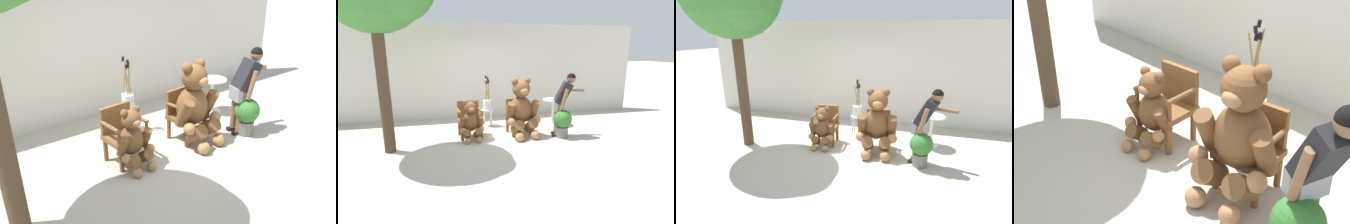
# 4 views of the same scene
# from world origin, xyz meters

# --- Properties ---
(ground_plane) EXTENTS (60.00, 60.00, 0.00)m
(ground_plane) POSITION_xyz_m (0.00, 0.00, 0.00)
(ground_plane) COLOR #B2A899
(back_wall) EXTENTS (10.00, 0.16, 2.80)m
(back_wall) POSITION_xyz_m (0.00, 2.40, 1.40)
(back_wall) COLOR beige
(back_wall) RESTS_ON ground
(wooden_chair_left) EXTENTS (0.60, 0.57, 0.86)m
(wooden_chair_left) POSITION_xyz_m (-0.62, 0.52, 0.46)
(wooden_chair_left) COLOR brown
(wooden_chair_left) RESTS_ON ground
(wooden_chair_right) EXTENTS (0.62, 0.59, 0.86)m
(wooden_chair_right) POSITION_xyz_m (0.60, 0.52, 0.46)
(wooden_chair_right) COLOR brown
(wooden_chair_right) RESTS_ON ground
(teddy_bear_large) EXTENTS (0.86, 0.85, 1.42)m
(teddy_bear_large) POSITION_xyz_m (0.62, 0.26, 0.69)
(teddy_bear_large) COLOR brown
(teddy_bear_large) RESTS_ON ground
(teddy_bear_small) EXTENTS (0.58, 0.56, 0.95)m
(teddy_bear_small) POSITION_xyz_m (-0.61, 0.23, 0.47)
(teddy_bear_small) COLOR brown
(teddy_bear_small) RESTS_ON ground
(person_visitor) EXTENTS (0.84, 0.48, 1.53)m
(person_visitor) POSITION_xyz_m (1.58, 0.06, 0.91)
(person_visitor) COLOR black
(person_visitor) RESTS_ON ground
(white_stool) EXTENTS (0.34, 0.34, 0.46)m
(white_stool) POSITION_xyz_m (-0.05, 1.29, 0.36)
(white_stool) COLOR silver
(white_stool) RESTS_ON ground
(brush_bucket) EXTENTS (0.22, 0.22, 0.93)m
(brush_bucket) POSITION_xyz_m (-0.05, 1.29, 0.65)
(brush_bucket) COLOR white
(brush_bucket) RESTS_ON white_stool
(round_side_table) EXTENTS (0.56, 0.56, 0.72)m
(round_side_table) POSITION_xyz_m (1.75, 1.00, 0.45)
(round_side_table) COLOR white
(round_side_table) RESTS_ON ground
(potted_plant) EXTENTS (0.44, 0.44, 0.68)m
(potted_plant) POSITION_xyz_m (1.54, -0.07, 0.40)
(potted_plant) COLOR slate
(potted_plant) RESTS_ON ground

